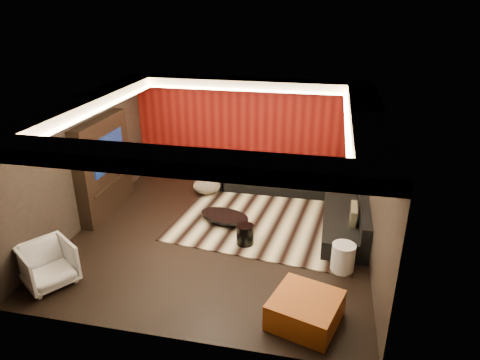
% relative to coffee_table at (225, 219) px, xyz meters
% --- Properties ---
extents(floor, '(6.00, 6.00, 0.02)m').
position_rel_coffee_table_xyz_m(floor, '(0.03, -0.53, -0.13)').
color(floor, black).
rests_on(floor, ground).
extents(ceiling, '(6.00, 6.00, 0.02)m').
position_rel_coffee_table_xyz_m(ceiling, '(0.03, -0.53, 2.69)').
color(ceiling, silver).
rests_on(ceiling, ground).
extents(wall_back, '(6.00, 0.02, 2.80)m').
position_rel_coffee_table_xyz_m(wall_back, '(0.03, 2.48, 1.28)').
color(wall_back, black).
rests_on(wall_back, ground).
extents(wall_left, '(0.02, 6.00, 2.80)m').
position_rel_coffee_table_xyz_m(wall_left, '(-2.98, -0.53, 1.28)').
color(wall_left, black).
rests_on(wall_left, ground).
extents(wall_right, '(0.02, 6.00, 2.80)m').
position_rel_coffee_table_xyz_m(wall_right, '(3.04, -0.53, 1.28)').
color(wall_right, black).
rests_on(wall_right, ground).
extents(red_feature_wall, '(5.98, 0.05, 2.78)m').
position_rel_coffee_table_xyz_m(red_feature_wall, '(0.03, 2.44, 1.28)').
color(red_feature_wall, '#6B0C0A').
rests_on(red_feature_wall, ground).
extents(soffit_back, '(6.00, 0.60, 0.22)m').
position_rel_coffee_table_xyz_m(soffit_back, '(0.03, 2.17, 2.57)').
color(soffit_back, silver).
rests_on(soffit_back, ground).
extents(soffit_front, '(6.00, 0.60, 0.22)m').
position_rel_coffee_table_xyz_m(soffit_front, '(0.03, -3.23, 2.57)').
color(soffit_front, silver).
rests_on(soffit_front, ground).
extents(soffit_left, '(0.60, 4.80, 0.22)m').
position_rel_coffee_table_xyz_m(soffit_left, '(-2.67, -0.53, 2.57)').
color(soffit_left, silver).
rests_on(soffit_left, ground).
extents(soffit_right, '(0.60, 4.80, 0.22)m').
position_rel_coffee_table_xyz_m(soffit_right, '(2.73, -0.53, 2.57)').
color(soffit_right, silver).
rests_on(soffit_right, ground).
extents(cove_back, '(4.80, 0.08, 0.04)m').
position_rel_coffee_table_xyz_m(cove_back, '(0.03, 1.83, 2.48)').
color(cove_back, '#FFD899').
rests_on(cove_back, ground).
extents(cove_front, '(4.80, 0.08, 0.04)m').
position_rel_coffee_table_xyz_m(cove_front, '(0.03, -2.89, 2.48)').
color(cove_front, '#FFD899').
rests_on(cove_front, ground).
extents(cove_left, '(0.08, 4.80, 0.04)m').
position_rel_coffee_table_xyz_m(cove_left, '(-2.33, -0.53, 2.48)').
color(cove_left, '#FFD899').
rests_on(cove_left, ground).
extents(cove_right, '(0.08, 4.80, 0.04)m').
position_rel_coffee_table_xyz_m(cove_right, '(2.39, -0.53, 2.48)').
color(cove_right, '#FFD899').
rests_on(cove_right, ground).
extents(tv_surround, '(0.30, 2.00, 2.20)m').
position_rel_coffee_table_xyz_m(tv_surround, '(-2.82, 0.07, 0.98)').
color(tv_surround, black).
rests_on(tv_surround, ground).
extents(tv_screen, '(0.04, 1.30, 0.80)m').
position_rel_coffee_table_xyz_m(tv_screen, '(-2.66, 0.07, 1.33)').
color(tv_screen, black).
rests_on(tv_screen, ground).
extents(tv_shelf, '(0.04, 1.60, 0.04)m').
position_rel_coffee_table_xyz_m(tv_shelf, '(-2.66, 0.07, 0.58)').
color(tv_shelf, black).
rests_on(tv_shelf, ground).
extents(rug, '(4.32, 3.44, 0.02)m').
position_rel_coffee_table_xyz_m(rug, '(0.93, 0.26, -0.11)').
color(rug, beige).
rests_on(rug, floor).
extents(coffee_table, '(1.39, 1.39, 0.19)m').
position_rel_coffee_table_xyz_m(coffee_table, '(0.00, 0.00, 0.00)').
color(coffee_table, black).
rests_on(coffee_table, rug).
extents(drum_stool, '(0.38, 0.38, 0.42)m').
position_rel_coffee_table_xyz_m(drum_stool, '(0.62, -0.75, 0.11)').
color(drum_stool, black).
rests_on(drum_stool, rug).
extents(striped_pouf, '(0.85, 0.85, 0.38)m').
position_rel_coffee_table_xyz_m(striped_pouf, '(-0.82, 1.43, 0.09)').
color(striped_pouf, beige).
rests_on(striped_pouf, rug).
extents(white_side_table, '(0.54, 0.54, 0.53)m').
position_rel_coffee_table_xyz_m(white_side_table, '(2.53, -1.25, 0.15)').
color(white_side_table, white).
rests_on(white_side_table, floor).
extents(orange_ottoman, '(1.23, 1.23, 0.44)m').
position_rel_coffee_table_xyz_m(orange_ottoman, '(1.96, -2.76, 0.10)').
color(orange_ottoman, '#9B4914').
rests_on(orange_ottoman, floor).
extents(armchair, '(1.14, 1.14, 0.76)m').
position_rel_coffee_table_xyz_m(armchair, '(-2.47, -2.71, 0.26)').
color(armchair, silver).
rests_on(armchair, floor).
extents(sectional_sofa, '(3.65, 3.50, 0.75)m').
position_rel_coffee_table_xyz_m(sectional_sofa, '(1.77, 1.34, 0.15)').
color(sectional_sofa, black).
rests_on(sectional_sofa, floor).
extents(throw_pillows, '(3.16, 2.74, 0.50)m').
position_rel_coffee_table_xyz_m(throw_pillows, '(1.52, 1.48, 0.50)').
color(throw_pillows, tan).
rests_on(throw_pillows, sectional_sofa).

